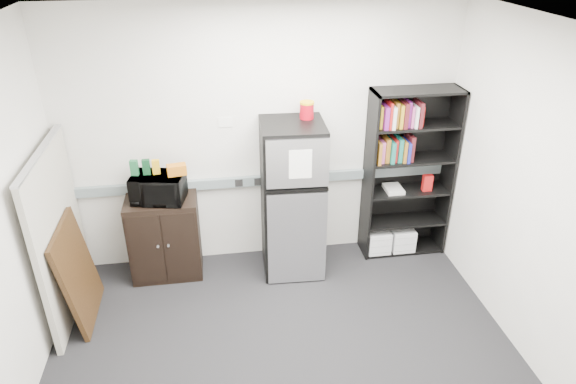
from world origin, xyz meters
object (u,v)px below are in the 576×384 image
object	(u,v)px
refrigerator	(292,200)
cabinet	(165,237)
cubicle_partition	(59,235)
bookshelf	(407,171)
microwave	(158,188)

from	to	relation	value
refrigerator	cabinet	bearing A→B (deg)	179.01
cubicle_partition	bookshelf	bearing A→B (deg)	8.13
cabinet	refrigerator	bearing A→B (deg)	-3.51
cubicle_partition	refrigerator	bearing A→B (deg)	8.94
microwave	refrigerator	distance (m)	1.32
bookshelf	cabinet	bearing A→B (deg)	-178.52
bookshelf	refrigerator	bearing A→B (deg)	-173.30
cabinet	refrigerator	size ratio (longest dim) A/B	0.54
cabinet	microwave	xyz separation A→B (m)	(0.00, -0.02, 0.57)
bookshelf	cubicle_partition	bearing A→B (deg)	-171.87
bookshelf	microwave	bearing A→B (deg)	-178.16
cubicle_partition	microwave	distance (m)	0.97
cabinet	microwave	bearing A→B (deg)	-90.00
bookshelf	refrigerator	distance (m)	1.26
bookshelf	microwave	distance (m)	2.55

